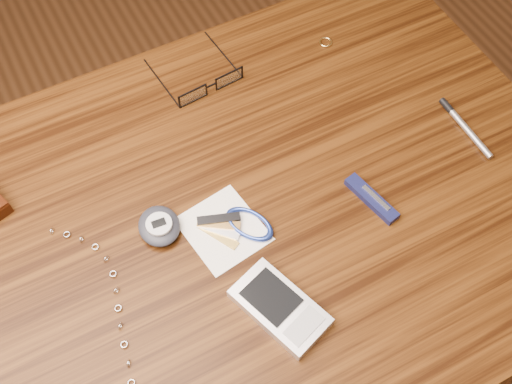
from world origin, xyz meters
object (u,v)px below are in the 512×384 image
Objects in this scene: notepad_keys at (236,226)px; silver_pen at (462,123)px; eyeglasses at (209,85)px; pedometer at (159,226)px; desk at (238,251)px; pocket_knife at (372,199)px; pda_phone at (280,307)px.

notepad_keys is 0.38m from silver_pen.
eyeglasses is 1.86× the size of pedometer.
notepad_keys is at bearing -106.94° from eyeglasses.
pedometer is 0.53× the size of notepad_keys.
pedometer reaches higher than notepad_keys.
pedometer is at bearing 162.50° from desk.
eyeglasses is at bearing 49.44° from pedometer.
notepad_keys is 0.19m from pocket_knife.
pda_phone is at bearing -156.74° from pocket_knife.
notepad_keys is (0.09, -0.05, -0.01)m from pedometer.
desk is 0.11m from notepad_keys.
eyeglasses reaches higher than pocket_knife.
silver_pen is (0.38, -0.01, 0.11)m from desk.
pda_phone is 1.06× the size of notepad_keys.
pocket_knife is at bearing -19.22° from desk.
eyeglasses is 0.94× the size of pda_phone.
notepad_keys reaches higher than desk.
eyeglasses is 0.99× the size of notepad_keys.
silver_pen is at bearing 14.28° from pocket_knife.
desk is 7.23× the size of pda_phone.
notepad_keys is at bearing -117.55° from desk.
silver_pen is (0.38, -0.00, 0.00)m from notepad_keys.
pedometer is 0.48m from silver_pen.
desk is at bearing -106.27° from eyeglasses.
notepad_keys is (0.00, 0.13, -0.00)m from pda_phone.
pda_phone is (-0.08, -0.37, -0.00)m from eyeglasses.
pocket_knife reaches higher than silver_pen.
pedometer reaches higher than pda_phone.
pocket_knife is (0.28, -0.09, -0.01)m from pedometer.
pocket_knife is at bearing -14.79° from notepad_keys.
pocket_knife is at bearing -18.60° from pedometer.
desk is 0.26m from eyeglasses.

